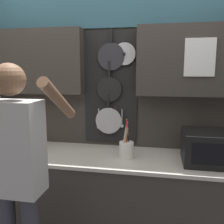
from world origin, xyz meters
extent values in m
cube|color=#38332D|center=(0.00, 0.00, 0.44)|extent=(2.56, 0.63, 0.88)
cube|color=beige|center=(0.00, 0.00, 0.90)|extent=(2.59, 0.66, 0.03)
cube|color=#38332D|center=(0.00, 0.34, 1.24)|extent=(3.16, 0.04, 2.48)
cube|color=#2D5666|center=(0.00, 0.31, 2.29)|extent=(3.12, 0.02, 0.39)
cube|color=#38332D|center=(-0.79, 0.24, 1.77)|extent=(0.97, 0.16, 0.64)
cube|color=#38332D|center=(0.75, 0.24, 1.77)|extent=(1.05, 0.16, 0.64)
cube|color=black|center=(-0.04, 0.31, 1.51)|extent=(0.54, 0.01, 1.12)
cylinder|color=#2D2D33|center=(-0.04, 0.28, 1.82)|extent=(0.26, 0.02, 0.26)
cube|color=black|center=(-0.04, 0.28, 2.02)|extent=(0.02, 0.02, 0.13)
cylinder|color=black|center=(-0.05, 0.28, 1.50)|extent=(0.25, 0.02, 0.25)
cube|color=black|center=(-0.05, 0.28, 1.70)|extent=(0.02, 0.02, 0.15)
cylinder|color=#B7B7BC|center=(-0.06, 0.28, 1.18)|extent=(0.27, 0.02, 0.27)
cube|color=black|center=(-0.06, 0.28, 1.38)|extent=(0.02, 0.02, 0.14)
cylinder|color=silver|center=(0.10, 0.28, 1.85)|extent=(0.21, 0.01, 0.21)
sphere|color=black|center=(0.10, 0.26, 1.85)|extent=(0.03, 0.03, 0.03)
cylinder|color=silver|center=(-0.16, 0.28, 1.21)|extent=(0.01, 0.01, 0.18)
ellipsoid|color=silver|center=(-0.16, 0.28, 1.11)|extent=(0.04, 0.01, 0.04)
cylinder|color=silver|center=(-0.08, 0.28, 1.20)|extent=(0.01, 0.01, 0.21)
ellipsoid|color=silver|center=(-0.08, 0.28, 1.08)|extent=(0.05, 0.01, 0.04)
cylinder|color=red|center=(0.00, 0.28, 1.22)|extent=(0.01, 0.01, 0.18)
ellipsoid|color=red|center=(0.00, 0.28, 1.11)|extent=(0.05, 0.01, 0.04)
cylinder|color=silver|center=(0.08, 0.28, 1.22)|extent=(0.01, 0.01, 0.16)
ellipsoid|color=silver|center=(0.08, 0.28, 1.13)|extent=(0.04, 0.01, 0.03)
cube|color=white|center=(0.77, 0.15, 1.80)|extent=(0.26, 0.02, 0.33)
cube|color=black|center=(0.88, -0.02, 1.05)|extent=(0.47, 0.39, 0.27)
cube|color=black|center=(0.83, -0.22, 1.05)|extent=(0.26, 0.01, 0.17)
cube|color=brown|center=(-1.06, -0.02, 1.00)|extent=(0.11, 0.15, 0.18)
cylinder|color=black|center=(-1.06, -0.05, 1.12)|extent=(0.02, 0.02, 0.05)
cylinder|color=black|center=(-1.04, -0.05, 1.12)|extent=(0.02, 0.03, 0.06)
cylinder|color=black|center=(-1.02, -0.05, 1.12)|extent=(0.02, 0.03, 0.07)
cylinder|color=white|center=(0.16, -0.02, 0.99)|extent=(0.13, 0.13, 0.14)
cylinder|color=silver|center=(0.15, -0.03, 1.11)|extent=(0.06, 0.02, 0.28)
cylinder|color=tan|center=(0.17, -0.01, 1.12)|extent=(0.03, 0.02, 0.29)
cylinder|color=tan|center=(0.16, -0.05, 1.09)|extent=(0.06, 0.04, 0.23)
cylinder|color=black|center=(0.17, -0.01, 1.12)|extent=(0.07, 0.04, 0.29)
cylinder|color=red|center=(0.16, -0.02, 1.12)|extent=(0.02, 0.04, 0.29)
cube|color=#BCBCBC|center=(-0.51, -0.69, 1.17)|extent=(0.38, 0.22, 0.64)
sphere|color=brown|center=(-0.51, -0.69, 1.63)|extent=(0.21, 0.21, 0.21)
cylinder|color=brown|center=(-0.28, -0.45, 1.47)|extent=(0.08, 0.53, 0.36)
camera|label=1|loc=(0.44, -2.15, 1.69)|focal=40.00mm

